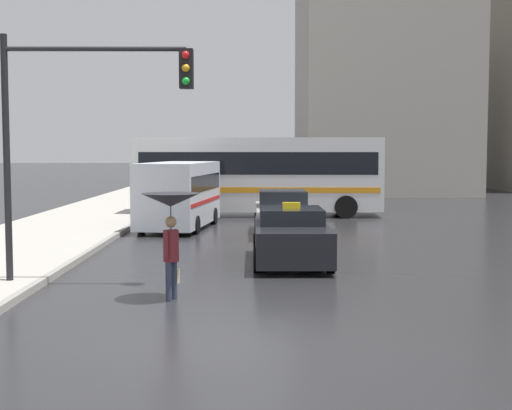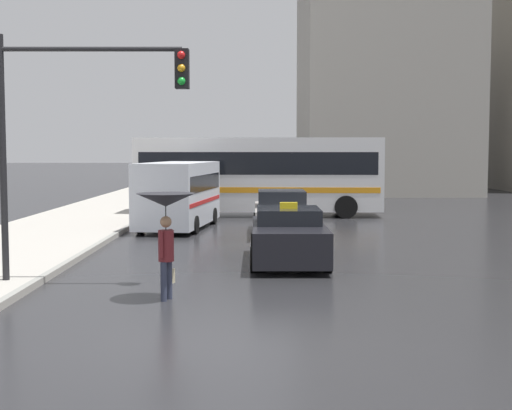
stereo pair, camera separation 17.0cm
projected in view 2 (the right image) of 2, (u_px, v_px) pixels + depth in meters
name	position (u px, v px, depth m)	size (l,w,h in m)	color
ground_plane	(228.00, 347.00, 10.34)	(300.00, 300.00, 0.00)	#262628
taxi	(291.00, 237.00, 17.97)	(1.91, 4.31, 1.54)	black
sedan_red	(284.00, 214.00, 24.26)	(1.91, 4.80, 1.47)	#B7B2AD
ambulance_van	(181.00, 192.00, 25.92)	(2.70, 5.76, 2.41)	silver
city_bus	(261.00, 173.00, 30.99)	(10.65, 2.97, 3.38)	silver
pedestrian_with_umbrella	(168.00, 212.00, 13.45)	(1.12, 1.12, 2.04)	#2D3347
traffic_light	(83.00, 111.00, 14.59)	(3.92, 0.38, 5.21)	black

